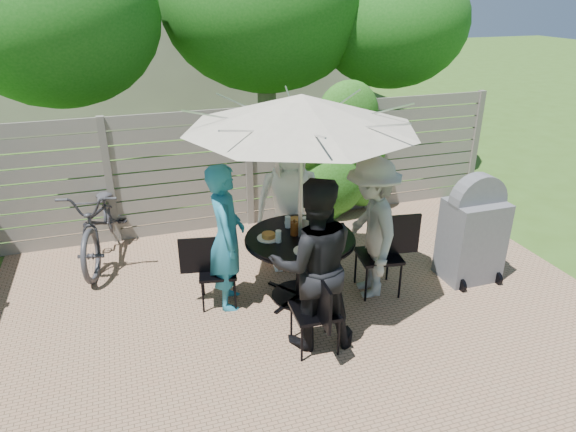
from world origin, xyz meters
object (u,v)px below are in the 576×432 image
object	(u,v)px
person_back	(290,201)
syrup_jug	(294,229)
plate_left	(268,236)
plate_front	(305,249)
person_front	(314,265)
person_right	(371,229)
chair_right	(379,270)
chair_front	(315,326)
bbq_grill	(473,233)
chair_back	(288,241)
umbrella	(301,111)
glass_left	(278,236)
plate_right	(331,233)
bicycle	(103,219)
glass_front	(313,241)
plate_back	(295,221)
person_left	(226,238)
chair_left	(217,284)
glass_back	(288,222)
plate_extra	(321,246)
coffee_cup	(305,223)
patio_table	(300,256)

from	to	relation	value
person_back	syrup_jug	bearing A→B (deg)	-94.40
plate_left	plate_front	world-z (taller)	same
person_front	person_right	xyz separation A→B (m)	(0.96, 0.67, -0.05)
chair_right	chair_front	bearing A→B (deg)	42.96
bbq_grill	person_front	bearing A→B (deg)	-165.80
chair_back	chair_right	distance (m)	1.37
umbrella	plate_front	world-z (taller)	umbrella
person_right	plate_left	xyz separation A→B (m)	(-1.17, 0.21, -0.02)
glass_left	plate_right	bearing A→B (deg)	-0.42
chair_right	syrup_jug	bearing A→B (deg)	-4.82
bicycle	glass_front	bearing A→B (deg)	-30.94
chair_back	plate_front	size ratio (longest dim) A/B	3.50
plate_back	glass_left	xyz separation A→B (m)	(-0.34, -0.41, 0.05)
plate_left	person_left	bearing A→B (deg)	169.97
plate_front	plate_right	size ratio (longest dim) A/B	1.00
plate_front	syrup_jug	world-z (taller)	syrup_jug
chair_left	bicycle	distance (m)	2.08
person_back	person_right	xyz separation A→B (m)	(0.67, -0.96, -0.05)
person_front	bicycle	size ratio (longest dim) A/B	0.88
chair_left	plate_left	bearing A→B (deg)	-0.21
syrup_jug	chair_right	bearing A→B (deg)	-12.78
umbrella	person_back	distance (m)	1.57
person_back	plate_left	bearing A→B (deg)	-113.45
umbrella	glass_left	bearing A→B (deg)	-168.03
umbrella	plate_back	size ratio (longest dim) A/B	11.12
glass_back	umbrella	bearing A→B (deg)	-78.03
person_left	plate_extra	xyz separation A→B (m)	(0.94, -0.47, -0.02)
glass_left	chair_front	bearing A→B (deg)	-83.12
umbrella	person_front	bearing A→B (deg)	-100.03
chair_back	person_front	bearing A→B (deg)	2.29
plate_back	glass_back	size ratio (longest dim) A/B	1.86
person_front	plate_right	size ratio (longest dim) A/B	7.00
chair_left	person_right	world-z (taller)	person_right
plate_back	chair_back	bearing A→B (deg)	79.91
chair_front	glass_left	bearing A→B (deg)	9.55
coffee_cup	person_right	bearing A→B (deg)	-26.80
plate_front	chair_right	bearing A→B (deg)	10.42
patio_table	plate_back	bearing A→B (deg)	79.97
person_right	glass_front	xyz separation A→B (m)	(-0.76, -0.13, 0.03)
umbrella	glass_back	world-z (taller)	umbrella
patio_table	person_right	size ratio (longest dim) A/B	0.84
syrup_jug	bicycle	distance (m)	2.79
chair_front	glass_left	xyz separation A→B (m)	(-0.11, 0.89, 0.61)
person_left	coffee_cup	size ratio (longest dim) A/B	14.31
patio_table	glass_back	bearing A→B (deg)	101.97
person_front	glass_front	world-z (taller)	person_front
umbrella	plate_left	xyz separation A→B (m)	(-0.35, 0.06, -1.40)
person_right	chair_front	bearing A→B (deg)	-40.62
chair_right	glass_left	xyz separation A→B (m)	(-1.23, 0.11, 0.58)
coffee_cup	chair_back	bearing A→B (deg)	87.57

